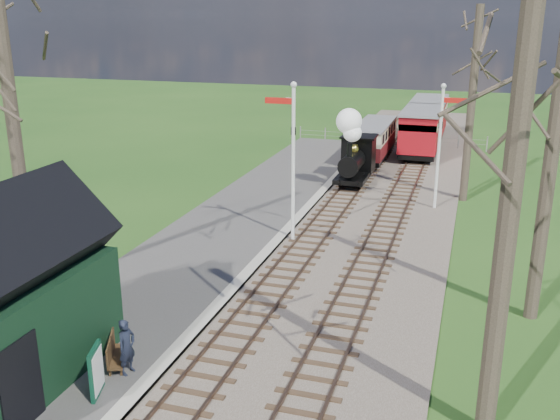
% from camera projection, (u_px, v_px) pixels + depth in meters
% --- Properties ---
extents(distant_hills, '(114.40, 48.00, 22.02)m').
position_uv_depth(distant_hills, '(425.00, 236.00, 72.80)').
color(distant_hills, '#385B23').
rests_on(distant_hills, ground).
extents(ballast_bed, '(8.00, 60.00, 0.10)m').
position_uv_depth(ballast_bed, '(369.00, 203.00, 29.39)').
color(ballast_bed, brown).
rests_on(ballast_bed, ground).
extents(track_near, '(1.60, 60.00, 0.15)m').
position_uv_depth(track_near, '(342.00, 200.00, 29.75)').
color(track_near, brown).
rests_on(track_near, ground).
extents(track_far, '(1.60, 60.00, 0.15)m').
position_uv_depth(track_far, '(397.00, 204.00, 29.01)').
color(track_far, brown).
rests_on(track_far, ground).
extents(platform, '(5.00, 44.00, 0.20)m').
position_uv_depth(platform, '(207.00, 249.00, 23.47)').
color(platform, '#474442').
rests_on(platform, ground).
extents(coping_strip, '(0.40, 44.00, 0.21)m').
position_uv_depth(coping_strip, '(264.00, 256.00, 22.81)').
color(coping_strip, '#B2AD9E').
rests_on(coping_strip, ground).
extents(semaphore_near, '(1.22, 0.24, 6.22)m').
position_uv_depth(semaphore_near, '(292.00, 151.00, 23.45)').
color(semaphore_near, silver).
rests_on(semaphore_near, ground).
extents(semaphore_far, '(1.22, 0.24, 5.72)m').
position_uv_depth(semaphore_far, '(441.00, 138.00, 27.52)').
color(semaphore_far, silver).
rests_on(semaphore_far, ground).
extents(bare_trees, '(15.51, 22.39, 12.00)m').
position_uv_depth(bare_trees, '(305.00, 142.00, 17.01)').
color(bare_trees, '#382D23').
rests_on(bare_trees, ground).
extents(fence_line, '(12.60, 0.08, 1.00)m').
position_uv_depth(fence_line, '(390.00, 138.00, 42.27)').
color(fence_line, slate).
rests_on(fence_line, ground).
extents(locomotive, '(1.61, 3.77, 4.04)m').
position_uv_depth(locomotive, '(355.00, 151.00, 31.82)').
color(locomotive, black).
rests_on(locomotive, ground).
extents(coach, '(1.88, 6.46, 1.98)m').
position_uv_depth(coach, '(374.00, 139.00, 37.48)').
color(coach, black).
rests_on(coach, ground).
extents(red_carriage_a, '(2.31, 5.72, 2.43)m').
position_uv_depth(red_carriage_a, '(421.00, 131.00, 38.47)').
color(red_carriage_a, black).
rests_on(red_carriage_a, ground).
extents(red_carriage_b, '(2.31, 5.72, 2.43)m').
position_uv_depth(red_carriage_b, '(428.00, 118.00, 43.48)').
color(red_carriage_b, black).
rests_on(red_carriage_b, ground).
extents(sign_board, '(0.32, 0.81, 1.20)m').
position_uv_depth(sign_board, '(96.00, 371.00, 14.16)').
color(sign_board, '#0E412B').
rests_on(sign_board, platform).
extents(bench, '(0.84, 1.27, 0.71)m').
position_uv_depth(bench, '(114.00, 352.00, 15.47)').
color(bench, '#432D18').
rests_on(bench, platform).
extents(person, '(0.44, 0.57, 1.41)m').
position_uv_depth(person, '(127.00, 347.00, 14.99)').
color(person, black).
rests_on(person, platform).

